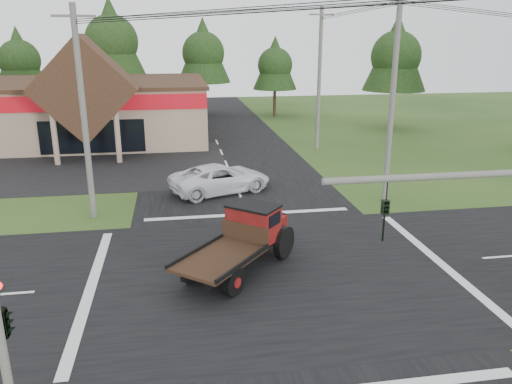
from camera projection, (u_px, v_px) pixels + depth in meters
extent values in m
plane|color=#254217|center=(274.00, 274.00, 19.72)|extent=(120.00, 120.00, 0.00)
cube|color=black|center=(274.00, 274.00, 19.71)|extent=(12.00, 120.00, 0.02)
cube|color=black|center=(274.00, 274.00, 19.71)|extent=(120.00, 12.00, 0.02)
cube|color=black|center=(29.00, 168.00, 35.45)|extent=(28.00, 14.00, 0.02)
cube|color=tan|center=(35.00, 112.00, 44.76)|extent=(30.00, 15.00, 5.00)
cube|color=#351F16|center=(31.00, 83.00, 44.00)|extent=(30.40, 15.40, 0.30)
cube|color=#AE0D17|center=(6.00, 105.00, 37.17)|extent=(30.00, 0.12, 1.20)
cube|color=#351F16|center=(86.00, 89.00, 36.84)|extent=(7.78, 4.00, 7.78)
cylinder|color=tan|center=(55.00, 138.00, 35.89)|extent=(0.40, 0.40, 4.00)
cylinder|color=tan|center=(118.00, 136.00, 36.57)|extent=(0.40, 0.40, 4.00)
cube|color=black|center=(93.00, 137.00, 38.90)|extent=(8.00, 0.08, 2.60)
cylinder|color=#595651|center=(491.00, 174.00, 11.40)|extent=(8.00, 0.16, 0.16)
imported|color=black|center=(384.00, 221.00, 11.31)|extent=(0.16, 0.20, 1.00)
cylinder|color=#595651|center=(5.00, 364.00, 10.84)|extent=(0.20, 0.20, 4.40)
cylinder|color=#595651|center=(84.00, 116.00, 24.45)|extent=(0.30, 0.30, 10.50)
cube|color=#595651|center=(73.00, 16.00, 23.06)|extent=(2.00, 0.12, 0.12)
cylinder|color=#595651|center=(392.00, 100.00, 26.76)|extent=(0.30, 0.30, 11.50)
cylinder|color=#595651|center=(319.00, 81.00, 39.99)|extent=(0.30, 0.30, 11.20)
cube|color=#595651|center=(322.00, 14.00, 38.50)|extent=(2.00, 0.12, 0.12)
cylinder|color=#332316|center=(25.00, 104.00, 55.67)|extent=(0.36, 0.36, 3.50)
cone|color=black|center=(19.00, 57.00, 54.16)|extent=(5.60, 5.60, 6.60)
sphere|color=black|center=(19.00, 60.00, 54.25)|extent=(4.40, 4.40, 4.40)
cylinder|color=#332316|center=(116.00, 99.00, 56.11)|extent=(0.36, 0.36, 4.55)
cone|color=black|center=(111.00, 38.00, 54.15)|extent=(7.28, 7.28, 8.58)
sphere|color=black|center=(111.00, 41.00, 54.27)|extent=(5.72, 5.72, 5.72)
cylinder|color=#332316|center=(205.00, 99.00, 58.70)|extent=(0.36, 0.36, 3.85)
cone|color=black|center=(203.00, 50.00, 57.04)|extent=(6.16, 6.16, 7.26)
sphere|color=black|center=(203.00, 53.00, 57.13)|extent=(4.84, 4.84, 4.84)
cylinder|color=#332316|center=(275.00, 103.00, 58.15)|extent=(0.36, 0.36, 3.15)
cone|color=black|center=(275.00, 63.00, 56.79)|extent=(5.04, 5.04, 5.94)
sphere|color=black|center=(275.00, 65.00, 56.87)|extent=(3.96, 3.96, 3.96)
cylinder|color=#332316|center=(391.00, 110.00, 50.16)|extent=(0.36, 0.36, 3.85)
cone|color=black|center=(396.00, 52.00, 48.50)|extent=(6.16, 6.16, 7.26)
sphere|color=black|center=(396.00, 56.00, 48.60)|extent=(4.84, 4.84, 4.84)
imported|color=white|center=(220.00, 178.00, 29.93)|extent=(6.66, 4.74, 1.69)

